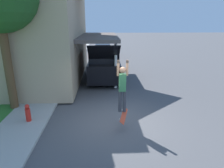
# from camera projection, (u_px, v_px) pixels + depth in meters

# --- Properties ---
(ground_plane) EXTENTS (120.00, 120.00, 0.00)m
(ground_plane) POSITION_uv_depth(u_px,v_px,m) (115.00, 121.00, 8.17)
(ground_plane) COLOR #49494C
(sidewalk) EXTENTS (1.80, 80.00, 0.10)m
(sidewalk) POSITION_uv_depth(u_px,v_px,m) (58.00, 79.00, 13.71)
(sidewalk) COLOR #9E9E99
(sidewalk) RESTS_ON ground_plane
(suv_parked) EXTENTS (2.15, 5.37, 2.70)m
(suv_parked) POSITION_uv_depth(u_px,v_px,m) (104.00, 64.00, 13.56)
(suv_parked) COLOR black
(suv_parked) RESTS_ON ground_plane
(car_down_street) EXTENTS (1.96, 4.32, 1.36)m
(car_down_street) POSITION_uv_depth(u_px,v_px,m) (103.00, 50.00, 23.07)
(car_down_street) COLOR maroon
(car_down_street) RESTS_ON ground_plane
(skateboarder) EXTENTS (0.41, 0.23, 1.96)m
(skateboarder) POSITION_uv_depth(u_px,v_px,m) (122.00, 86.00, 7.23)
(skateboarder) COLOR #38383D
(skateboarder) RESTS_ON ground_plane
(skateboard) EXTENTS (0.39, 0.77, 0.41)m
(skateboard) POSITION_uv_depth(u_px,v_px,m) (124.00, 115.00, 7.47)
(skateboard) COLOR #B73D23
(skateboard) RESTS_ON ground_plane
(fire_hydrant) EXTENTS (0.20, 0.20, 0.71)m
(fire_hydrant) POSITION_uv_depth(u_px,v_px,m) (28.00, 113.00, 7.86)
(fire_hydrant) COLOR red
(fire_hydrant) RESTS_ON sidewalk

